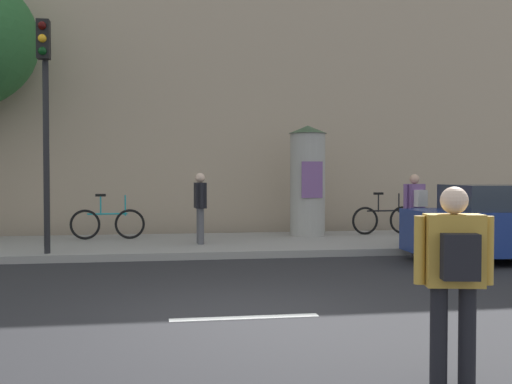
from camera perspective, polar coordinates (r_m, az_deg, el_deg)
ground_plane at (r=7.50m, az=-1.06°, el=-11.61°), size 80.00×80.00×0.00m
sidewalk_curb at (r=14.35m, az=-4.99°, el=-4.90°), size 36.00×4.00×0.15m
lane_markings at (r=7.49m, az=-1.06°, el=-11.58°), size 25.80×0.16×0.01m
building_backdrop at (r=19.59m, az=-6.11°, el=12.39°), size 36.00×5.00×10.72m
traffic_light at (r=12.74m, az=-19.04°, el=8.21°), size 0.24×0.45×4.54m
poster_column at (r=15.60m, az=4.82°, el=1.12°), size 0.97×0.97×2.79m
pedestrian_in_red_top at (r=5.20m, az=17.94°, el=-6.74°), size 0.62×0.45×1.62m
pedestrian_with_bag at (r=13.89m, az=14.57°, el=-1.02°), size 0.57×0.48×1.56m
pedestrian_tallest at (r=13.81m, az=-5.21°, el=-0.96°), size 0.26×0.63×1.59m
bicycle_leaning at (r=15.17m, az=-13.63°, el=-2.82°), size 1.77×0.10×1.09m
bicycle_upright at (r=16.32m, az=11.80°, el=-2.49°), size 1.77×0.18×1.09m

